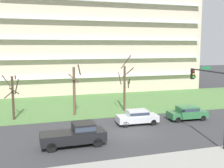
{
  "coord_description": "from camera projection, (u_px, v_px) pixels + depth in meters",
  "views": [
    {
      "loc": [
        -9.22,
        -24.39,
        8.34
      ],
      "look_at": [
        0.09,
        6.0,
        4.0
      ],
      "focal_mm": 44.44,
      "sensor_mm": 36.0,
      "label": 1
    }
  ],
  "objects": [
    {
      "name": "tree_left",
      "position": [
        75.0,
        89.0,
        33.23
      ],
      "size": [
        1.69,
        1.37,
        6.27
      ],
      "color": "brown",
      "rests_on": "ground"
    },
    {
      "name": "tree_far_left",
      "position": [
        13.0,
        96.0,
        31.09
      ],
      "size": [
        1.83,
        2.02,
        5.17
      ],
      "color": "#423023",
      "rests_on": "ground"
    },
    {
      "name": "sidewalk_curb_near",
      "position": [
        169.0,
        166.0,
        19.32
      ],
      "size": [
        80.0,
        4.0,
        0.15
      ],
      "primitive_type": "cube",
      "color": "#99968E",
      "rests_on": "ground"
    },
    {
      "name": "traffic_signal_mast",
      "position": [
        213.0,
        92.0,
        23.33
      ],
      "size": [
        0.9,
        5.26,
        6.61
      ],
      "color": "black",
      "rests_on": "ground"
    },
    {
      "name": "tree_center",
      "position": [
        125.0,
        85.0,
        35.48
      ],
      "size": [
        1.96,
        2.05,
        7.26
      ],
      "color": "#4C3828",
      "rests_on": "ground"
    },
    {
      "name": "grass_lawn_strip",
      "position": [
        95.0,
        104.0,
        40.17
      ],
      "size": [
        80.0,
        16.0,
        0.08
      ],
      "primitive_type": "cube",
      "color": "#547F42",
      "rests_on": "ground"
    },
    {
      "name": "apartment_building",
      "position": [
        77.0,
        40.0,
        52.7
      ],
      "size": [
        45.65,
        14.13,
        18.99
      ],
      "color": "beige",
      "rests_on": "ground"
    },
    {
      "name": "pickup_black_center_left",
      "position": [
        76.0,
        134.0,
        23.27
      ],
      "size": [
        5.43,
        2.08,
        1.95
      ],
      "rotation": [
        0.0,
        0.0,
        0.02
      ],
      "color": "black",
      "rests_on": "ground"
    },
    {
      "name": "sedan_silver_near_left",
      "position": [
        137.0,
        116.0,
        29.7
      ],
      "size": [
        4.48,
        2.01,
        1.57
      ],
      "rotation": [
        0.0,
        0.0,
        3.09
      ],
      "color": "#B7BABF",
      "rests_on": "ground"
    },
    {
      "name": "sedan_green_center_right",
      "position": [
        187.0,
        112.0,
        31.48
      ],
      "size": [
        4.5,
        2.05,
        1.57
      ],
      "rotation": [
        0.0,
        0.0,
        3.08
      ],
      "color": "#2D6B3D",
      "rests_on": "ground"
    },
    {
      "name": "ground",
      "position": [
        129.0,
        133.0,
        26.91
      ],
      "size": [
        160.0,
        160.0,
        0.0
      ],
      "primitive_type": "plane",
      "color": "#38383A"
    }
  ]
}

